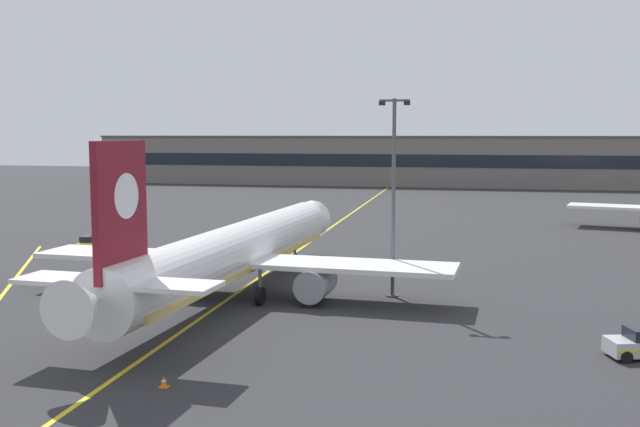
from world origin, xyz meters
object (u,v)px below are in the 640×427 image
(apron_lamp_post, at_px, (394,195))
(airliner_foreground, at_px, (235,252))
(safety_cone_by_tail, at_px, (164,382))
(safety_cone_by_port_wing, at_px, (38,279))
(service_car_third, at_px, (91,244))
(safety_cone_by_nose_gear, at_px, (292,257))

(apron_lamp_post, bearing_deg, airliner_foreground, -166.15)
(airliner_foreground, bearing_deg, safety_cone_by_tail, -81.31)
(safety_cone_by_port_wing, xyz_separation_m, safety_cone_by_tail, (20.25, -20.66, 0.00))
(airliner_foreground, xyz_separation_m, safety_cone_by_port_wing, (-17.35, 1.65, -3.11))
(airliner_foreground, height_order, safety_cone_by_port_wing, airliner_foreground)
(safety_cone_by_port_wing, bearing_deg, safety_cone_by_tail, -45.56)
(service_car_third, xyz_separation_m, safety_cone_by_tail, (24.20, -35.92, -0.51))
(safety_cone_by_nose_gear, xyz_separation_m, safety_cone_by_tail, (2.81, -35.35, 0.00))
(service_car_third, bearing_deg, safety_cone_by_nose_gear, -1.54)
(service_car_third, distance_m, safety_cone_by_port_wing, 15.77)
(airliner_foreground, distance_m, apron_lamp_post, 12.32)
(safety_cone_by_tail, bearing_deg, safety_cone_by_port_wing, 134.44)
(safety_cone_by_nose_gear, bearing_deg, apron_lamp_post, -50.59)
(airliner_foreground, relative_size, safety_cone_by_nose_gear, 75.48)
(service_car_third, relative_size, safety_cone_by_nose_gear, 8.20)
(airliner_foreground, bearing_deg, safety_cone_by_nose_gear, 89.67)
(safety_cone_by_port_wing, bearing_deg, airliner_foreground, -5.44)
(safety_cone_by_nose_gear, height_order, safety_cone_by_tail, same)
(safety_cone_by_nose_gear, bearing_deg, airliner_foreground, -90.33)
(airliner_foreground, bearing_deg, apron_lamp_post, 13.85)
(safety_cone_by_tail, bearing_deg, apron_lamp_post, 69.05)
(airliner_foreground, distance_m, safety_cone_by_nose_gear, 16.64)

